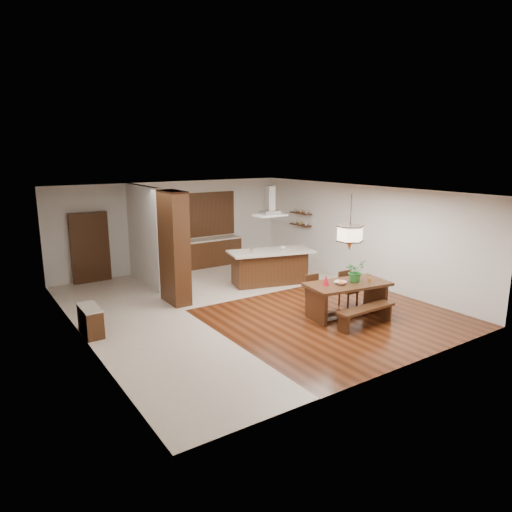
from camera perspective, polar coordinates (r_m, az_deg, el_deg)
room_shell at (r=11.25m, az=-1.27°, el=3.85°), size 9.00×9.04×2.92m
tile_hallway at (r=10.62m, az=-13.97°, el=-8.62°), size 2.50×9.00×0.01m
tile_kitchen at (r=14.41m, az=-2.40°, el=-2.53°), size 5.50×4.00×0.01m
soffit_band at (r=11.15m, az=-1.29°, el=8.03°), size 8.00×9.00×0.02m
partition_pier at (r=11.76m, az=-10.19°, el=1.01°), size 0.45×1.00×2.90m
partition_stub at (r=13.68m, az=-13.75°, el=2.49°), size 0.18×2.40×2.90m
hallway_console at (r=10.42m, az=-19.97°, el=-7.63°), size 0.37×0.88×0.63m
hallway_doorway at (r=14.42m, az=-20.04°, el=0.98°), size 1.10×0.20×2.10m
rear_counter at (r=15.62m, az=-6.45°, el=0.39°), size 2.60×0.62×0.95m
kitchen_window at (r=15.63m, az=-7.01°, el=5.13°), size 2.60×0.08×1.50m
shelf_lower at (r=15.68m, az=5.57°, el=3.90°), size 0.26×0.90×0.04m
shelf_upper at (r=15.63m, az=5.61°, el=5.35°), size 0.26×0.90×0.04m
dining_table at (r=11.02m, az=11.34°, el=-4.40°), size 2.09×1.26×0.82m
dining_bench at (r=10.61m, az=13.56°, el=-7.37°), size 1.57×0.37×0.44m
dining_chair_left at (r=11.26m, az=7.46°, el=-4.70°), size 0.44×0.44×0.90m
dining_chair_right at (r=11.81m, az=11.49°, el=-4.06°), size 0.40×0.40×0.88m
pendant_lantern at (r=10.65m, az=11.73°, el=4.07°), size 0.64×0.64×1.31m
foliage_plant at (r=11.04m, az=12.27°, el=-1.83°), size 0.54×0.50×0.52m
fruit_bowl at (r=10.80m, az=10.49°, el=-3.32°), size 0.36×0.36×0.07m
napkin_cone at (r=10.65m, az=8.74°, el=-3.01°), size 0.20×0.20×0.24m
gold_ornament at (r=11.17m, az=14.06°, el=-2.88°), size 0.08×0.08×0.10m
kitchen_island at (r=13.46m, az=1.73°, el=-1.36°), size 2.64×1.65×1.01m
range_hood at (r=13.13m, az=1.77°, el=6.91°), size 0.90×0.55×0.87m
island_cup at (r=13.48m, az=3.36°, el=1.02°), size 0.15×0.15×0.10m
microwave at (r=15.18m, az=-9.33°, el=2.32°), size 0.62×0.53×0.29m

